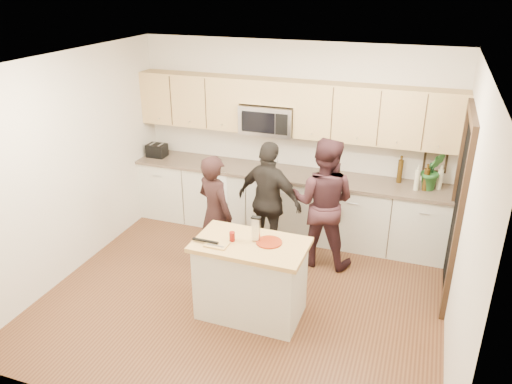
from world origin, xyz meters
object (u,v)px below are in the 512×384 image
(toaster, at_px, (157,150))
(woman_center, at_px, (323,203))
(island, at_px, (251,279))
(woman_right, at_px, (269,201))
(woman_left, at_px, (215,214))

(toaster, height_order, woman_center, woman_center)
(island, distance_m, woman_right, 1.33)
(island, xyz_separation_m, woman_left, (-0.75, 0.77, 0.31))
(island, bearing_deg, woman_right, 100.05)
(woman_left, height_order, woman_right, woman_right)
(toaster, bearing_deg, woman_center, -13.05)
(woman_center, relative_size, woman_right, 1.07)
(toaster, relative_size, woman_left, 0.18)
(island, height_order, woman_right, woman_right)
(island, xyz_separation_m, toaster, (-2.24, 1.98, 0.58))
(island, relative_size, woman_right, 0.76)
(island, distance_m, toaster, 3.05)
(island, distance_m, woman_left, 1.12)
(toaster, xyz_separation_m, woman_right, (2.04, -0.71, -0.24))
(woman_center, height_order, woman_right, woman_center)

